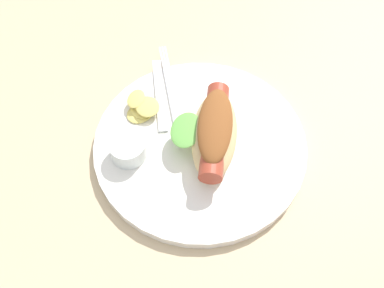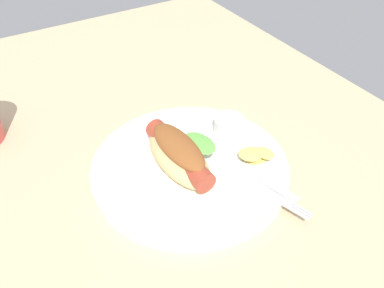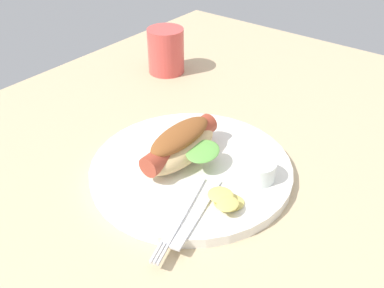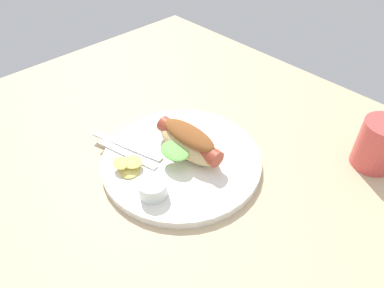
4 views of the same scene
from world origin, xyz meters
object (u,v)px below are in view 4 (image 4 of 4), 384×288
object	(u,v)px
sauce_ramekin	(153,188)
plate	(182,160)
chips_pile	(128,166)
drinking_cup	(379,144)
knife	(127,154)
hot_dog	(189,141)
fork	(128,146)

from	to	relation	value
sauce_ramekin	plate	bearing A→B (deg)	109.49
chips_pile	drinking_cup	bearing A→B (deg)	50.52
chips_pile	plate	bearing A→B (deg)	65.00
knife	chips_pile	distance (cm)	4.09
hot_dog	sauce_ramekin	bearing A→B (deg)	105.53
fork	chips_pile	xyz separation A→B (cm)	(5.15, -3.50, 0.67)
plate	knife	bearing A→B (deg)	-137.35
knife	chips_pile	bearing A→B (deg)	133.93
plate	sauce_ramekin	xyz separation A→B (cm)	(3.41, -9.63, 2.25)
sauce_ramekin	fork	size ratio (longest dim) A/B	0.31
plate	fork	bearing A→B (deg)	-148.60
plate	chips_pile	world-z (taller)	chips_pile
fork	chips_pile	size ratio (longest dim) A/B	2.53
hot_dog	sauce_ramekin	distance (cm)	12.12
chips_pile	drinking_cup	distance (cm)	46.63
fork	drinking_cup	xyz separation A→B (cm)	(34.76, 32.45, 3.05)
plate	knife	distance (cm)	10.57
knife	hot_dog	bearing A→B (deg)	-144.27
plate	hot_dog	size ratio (longest dim) A/B	2.04
sauce_ramekin	chips_pile	bearing A→B (deg)	177.42
plate	drinking_cup	size ratio (longest dim) A/B	3.16
sauce_ramekin	chips_pile	size ratio (longest dim) A/B	0.79
plate	fork	xyz separation A→B (cm)	(-9.48, -5.79, 1.00)
knife	drinking_cup	bearing A→B (deg)	-148.12
plate	sauce_ramekin	world-z (taller)	sauce_ramekin
sauce_ramekin	drinking_cup	size ratio (longest dim) A/B	0.52
hot_dog	knife	bearing A→B (deg)	48.45
sauce_ramekin	fork	xyz separation A→B (cm)	(-12.89, 3.84, -1.25)
plate	drinking_cup	xyz separation A→B (cm)	(25.28, 26.66, 4.05)
chips_pile	drinking_cup	xyz separation A→B (cm)	(29.61, 35.94, 2.38)
sauce_ramekin	drinking_cup	distance (cm)	42.41
knife	drinking_cup	size ratio (longest dim) A/B	1.45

